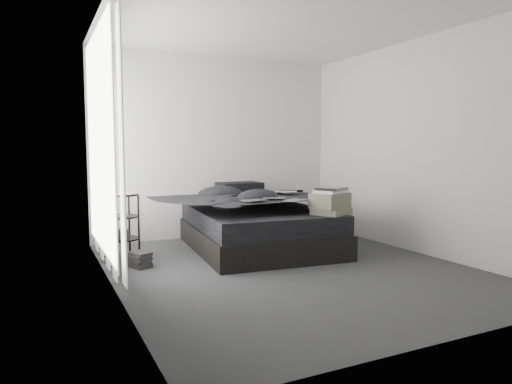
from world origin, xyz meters
name	(u,v)px	position (x,y,z in m)	size (l,w,h in m)	color
floor	(288,268)	(0.00, 0.00, 0.00)	(3.60, 4.20, 0.01)	#37373A
ceiling	(290,18)	(0.00, 0.00, 2.60)	(3.60, 4.20, 0.01)	white
wall_back	(217,147)	(0.00, 2.10, 1.30)	(3.60, 0.01, 2.60)	silver
wall_front	(455,144)	(0.00, -2.10, 1.30)	(3.60, 0.01, 2.60)	silver
wall_left	(111,145)	(-1.80, 0.00, 1.30)	(0.01, 4.20, 2.60)	silver
wall_right	(418,147)	(1.80, 0.00, 1.30)	(0.01, 4.20, 2.60)	silver
window_left	(100,141)	(-1.78, 0.90, 1.35)	(0.02, 2.00, 2.30)	white
curtain_left	(105,148)	(-1.73, 0.90, 1.28)	(0.06, 2.12, 2.48)	white
bed	(258,237)	(0.13, 1.02, 0.14)	(1.61, 2.12, 0.29)	black
mattress	(258,217)	(0.13, 1.02, 0.40)	(1.55, 2.06, 0.23)	black
duvet	(259,199)	(0.13, 0.97, 0.64)	(1.57, 1.82, 0.25)	black
pillow_lower	(234,197)	(0.16, 1.85, 0.59)	(0.64, 0.43, 0.14)	black
pillow_upper	(239,187)	(0.23, 1.82, 0.73)	(0.60, 0.41, 0.13)	black
laptop	(284,187)	(0.53, 1.03, 0.78)	(0.34, 0.22, 0.03)	silver
comic_a	(254,193)	(-0.18, 0.48, 0.77)	(0.27, 0.18, 0.01)	black
comic_b	(274,191)	(0.14, 0.60, 0.77)	(0.27, 0.18, 0.01)	black
comic_c	(295,192)	(0.25, 0.28, 0.78)	(0.27, 0.18, 0.01)	black
side_stand	(121,227)	(-1.54, 1.21, 0.37)	(0.40, 0.40, 0.74)	black
papers	(121,194)	(-1.52, 1.21, 0.75)	(0.29, 0.21, 0.01)	white
floor_books	(140,260)	(-1.43, 0.70, 0.08)	(0.16, 0.23, 0.16)	black
box_lower	(330,244)	(0.67, 0.20, 0.17)	(0.45, 0.35, 0.33)	black
box_mid	(331,219)	(0.68, 0.19, 0.46)	(0.42, 0.33, 0.25)	#696653
box_upper	(330,201)	(0.66, 0.19, 0.67)	(0.40, 0.32, 0.18)	#696653
art_book_white	(331,191)	(0.67, 0.20, 0.78)	(0.34, 0.27, 0.03)	silver
art_book_snake	(332,189)	(0.68, 0.19, 0.81)	(0.33, 0.26, 0.03)	silver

